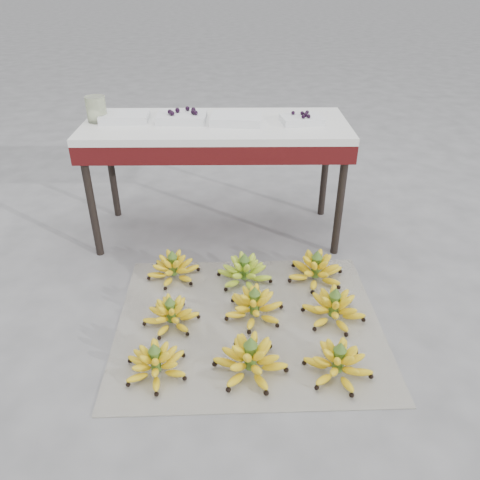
{
  "coord_description": "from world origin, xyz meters",
  "views": [
    {
      "loc": [
        -0.0,
        -1.66,
        1.5
      ],
      "look_at": [
        0.02,
        0.36,
        0.28
      ],
      "focal_mm": 35.0,
      "sensor_mm": 36.0,
      "label": 1
    }
  ],
  "objects_px": {
    "bunch_back_left": "(173,268)",
    "bunch_mid_right": "(334,308)",
    "bunch_front_right": "(338,363)",
    "tray_far_left": "(125,117)",
    "bunch_front_left": "(156,363)",
    "newspaper_mat": "(249,322)",
    "bunch_front_center": "(250,359)",
    "bunch_back_center": "(244,272)",
    "bunch_back_right": "(316,270)",
    "tray_right": "(236,119)",
    "tray_far_right": "(302,119)",
    "glass_jar": "(96,109)",
    "vendor_table": "(216,136)",
    "tray_left": "(182,117)",
    "bunch_mid_left": "(171,314)",
    "bunch_mid_center": "(254,306)"
  },
  "relations": [
    {
      "from": "bunch_back_center",
      "to": "tray_far_right",
      "type": "height_order",
      "value": "tray_far_right"
    },
    {
      "from": "bunch_front_left",
      "to": "vendor_table",
      "type": "xyz_separation_m",
      "value": [
        0.23,
        1.19,
        0.57
      ]
    },
    {
      "from": "vendor_table",
      "to": "tray_left",
      "type": "bearing_deg",
      "value": 172.94
    },
    {
      "from": "bunch_back_center",
      "to": "glass_jar",
      "type": "relative_size",
      "value": 2.74
    },
    {
      "from": "bunch_back_left",
      "to": "bunch_back_right",
      "type": "relative_size",
      "value": 0.84
    },
    {
      "from": "bunch_mid_right",
      "to": "tray_far_left",
      "type": "bearing_deg",
      "value": 122.65
    },
    {
      "from": "bunch_back_left",
      "to": "bunch_back_center",
      "type": "relative_size",
      "value": 0.8
    },
    {
      "from": "tray_far_right",
      "to": "vendor_table",
      "type": "bearing_deg",
      "value": 178.07
    },
    {
      "from": "bunch_back_left",
      "to": "tray_left",
      "type": "relative_size",
      "value": 1.09
    },
    {
      "from": "tray_far_left",
      "to": "glass_jar",
      "type": "relative_size",
      "value": 1.93
    },
    {
      "from": "bunch_front_right",
      "to": "tray_right",
      "type": "bearing_deg",
      "value": 130.82
    },
    {
      "from": "newspaper_mat",
      "to": "bunch_back_right",
      "type": "distance_m",
      "value": 0.51
    },
    {
      "from": "bunch_back_right",
      "to": "tray_right",
      "type": "relative_size",
      "value": 1.25
    },
    {
      "from": "bunch_front_right",
      "to": "bunch_back_center",
      "type": "distance_m",
      "value": 0.76
    },
    {
      "from": "bunch_front_center",
      "to": "tray_right",
      "type": "bearing_deg",
      "value": 106.95
    },
    {
      "from": "bunch_mid_left",
      "to": "tray_left",
      "type": "height_order",
      "value": "tray_left"
    },
    {
      "from": "bunch_mid_right",
      "to": "bunch_back_left",
      "type": "xyz_separation_m",
      "value": [
        -0.81,
        0.35,
        -0.0
      ]
    },
    {
      "from": "bunch_back_left",
      "to": "bunch_mid_right",
      "type": "bearing_deg",
      "value": -17.64
    },
    {
      "from": "bunch_mid_right",
      "to": "tray_far_right",
      "type": "height_order",
      "value": "tray_far_right"
    },
    {
      "from": "bunch_front_right",
      "to": "bunch_mid_right",
      "type": "relative_size",
      "value": 0.98
    },
    {
      "from": "bunch_front_left",
      "to": "bunch_mid_center",
      "type": "distance_m",
      "value": 0.56
    },
    {
      "from": "tray_left",
      "to": "glass_jar",
      "type": "distance_m",
      "value": 0.48
    },
    {
      "from": "vendor_table",
      "to": "tray_far_left",
      "type": "relative_size",
      "value": 5.53
    },
    {
      "from": "bunch_front_right",
      "to": "tray_far_left",
      "type": "height_order",
      "value": "tray_far_left"
    },
    {
      "from": "bunch_front_left",
      "to": "tray_far_right",
      "type": "bearing_deg",
      "value": 36.08
    },
    {
      "from": "bunch_front_left",
      "to": "bunch_mid_right",
      "type": "height_order",
      "value": "bunch_mid_right"
    },
    {
      "from": "vendor_table",
      "to": "tray_far_right",
      "type": "bearing_deg",
      "value": -1.93
    },
    {
      "from": "bunch_mid_left",
      "to": "bunch_back_right",
      "type": "xyz_separation_m",
      "value": [
        0.74,
        0.35,
        0.01
      ]
    },
    {
      "from": "bunch_mid_left",
      "to": "tray_far_right",
      "type": "bearing_deg",
      "value": 68.4
    },
    {
      "from": "vendor_table",
      "to": "tray_far_right",
      "type": "distance_m",
      "value": 0.49
    },
    {
      "from": "vendor_table",
      "to": "tray_right",
      "type": "relative_size",
      "value": 5.08
    },
    {
      "from": "bunch_back_right",
      "to": "tray_right",
      "type": "height_order",
      "value": "tray_right"
    },
    {
      "from": "bunch_back_right",
      "to": "vendor_table",
      "type": "relative_size",
      "value": 0.25
    },
    {
      "from": "bunch_front_right",
      "to": "vendor_table",
      "type": "bearing_deg",
      "value": 135.24
    },
    {
      "from": "tray_far_left",
      "to": "tray_far_right",
      "type": "relative_size",
      "value": 1.09
    },
    {
      "from": "bunch_back_right",
      "to": "vendor_table",
      "type": "bearing_deg",
      "value": 148.69
    },
    {
      "from": "bunch_mid_right",
      "to": "tray_right",
      "type": "bearing_deg",
      "value": 100.78
    },
    {
      "from": "tray_right",
      "to": "glass_jar",
      "type": "xyz_separation_m",
      "value": [
        -0.78,
        0.04,
        0.05
      ]
    },
    {
      "from": "bunch_front_center",
      "to": "bunch_back_center",
      "type": "distance_m",
      "value": 0.64
    },
    {
      "from": "bunch_front_right",
      "to": "bunch_back_right",
      "type": "bearing_deg",
      "value": 110.68
    },
    {
      "from": "newspaper_mat",
      "to": "bunch_front_left",
      "type": "height_order",
      "value": "bunch_front_left"
    },
    {
      "from": "bunch_front_left",
      "to": "glass_jar",
      "type": "height_order",
      "value": "glass_jar"
    },
    {
      "from": "bunch_front_center",
      "to": "bunch_back_right",
      "type": "height_order",
      "value": "bunch_front_center"
    },
    {
      "from": "bunch_front_left",
      "to": "vendor_table",
      "type": "distance_m",
      "value": 1.34
    },
    {
      "from": "bunch_front_left",
      "to": "newspaper_mat",
      "type": "bearing_deg",
      "value": 15.83
    },
    {
      "from": "bunch_back_center",
      "to": "vendor_table",
      "type": "height_order",
      "value": "vendor_table"
    },
    {
      "from": "tray_far_left",
      "to": "bunch_mid_right",
      "type": "bearing_deg",
      "value": -39.06
    },
    {
      "from": "bunch_back_right",
      "to": "tray_far_right",
      "type": "xyz_separation_m",
      "value": [
        -0.06,
        0.51,
        0.66
      ]
    },
    {
      "from": "tray_left",
      "to": "glass_jar",
      "type": "relative_size",
      "value": 2.01
    },
    {
      "from": "bunch_back_right",
      "to": "bunch_back_center",
      "type": "bearing_deg",
      "value": -165.22
    }
  ]
}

